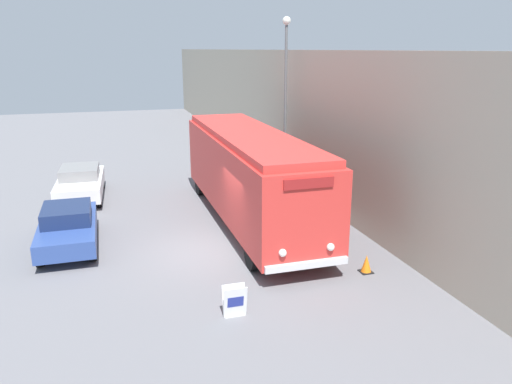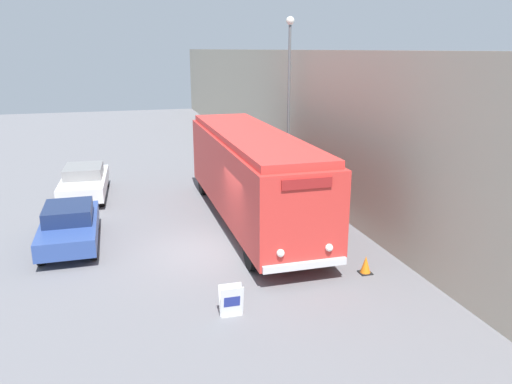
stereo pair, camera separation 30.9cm
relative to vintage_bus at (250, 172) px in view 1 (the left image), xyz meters
The scene contains 8 objects.
ground_plane 3.77m from the vintage_bus, 130.92° to the right, with size 80.00×80.00×0.00m, color slate.
building_wall_right 8.46m from the vintage_bus, 64.41° to the left, with size 0.30×60.00×6.27m.
vintage_bus is the anchor object (origin of this frame).
sign_board 7.17m from the vintage_bus, 109.31° to the right, with size 0.58×0.30×0.80m.
streetlamp 5.61m from the vintage_bus, 54.25° to the left, with size 0.36×0.36×7.65m.
parked_car_near 6.58m from the vintage_bus, behind, with size 1.77×4.18×1.37m.
parked_car_mid 8.13m from the vintage_bus, 140.57° to the left, with size 2.04×4.55×1.39m.
traffic_cone 5.93m from the vintage_bus, 69.49° to the right, with size 0.36×0.36×0.54m.
Camera 1 is at (-2.89, -14.77, 6.32)m, focal length 35.00 mm.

